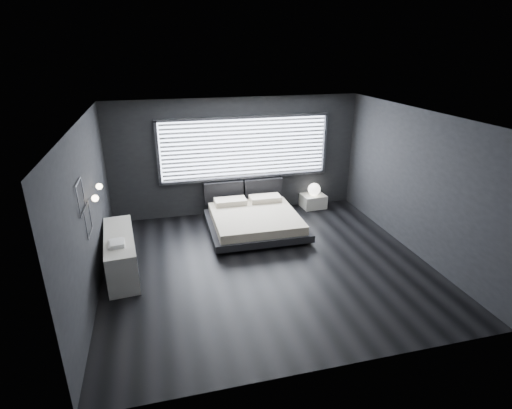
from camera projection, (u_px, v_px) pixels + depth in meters
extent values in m
plane|color=black|center=(267.00, 264.00, 7.63)|extent=(6.00, 6.00, 0.00)
plane|color=silver|center=(269.00, 116.00, 6.59)|extent=(6.00, 6.00, 0.00)
cube|color=black|center=(237.00, 157.00, 9.58)|extent=(6.00, 0.04, 2.80)
cube|color=black|center=(332.00, 276.00, 4.63)|extent=(6.00, 0.04, 2.80)
cube|color=black|center=(89.00, 212.00, 6.43)|extent=(0.04, 5.50, 2.80)
cube|color=black|center=(415.00, 182.00, 7.79)|extent=(0.04, 5.50, 2.80)
cube|color=white|center=(245.00, 148.00, 9.53)|extent=(4.00, 0.02, 1.38)
cube|color=#47474C|center=(157.00, 154.00, 9.04)|extent=(0.06, 0.08, 1.48)
cube|color=#47474C|center=(325.00, 143.00, 9.97)|extent=(0.06, 0.08, 1.48)
cube|color=#47474C|center=(245.00, 117.00, 9.24)|extent=(4.14, 0.08, 0.06)
cube|color=#47474C|center=(245.00, 177.00, 9.78)|extent=(4.14, 0.08, 0.06)
cube|color=silver|center=(245.00, 149.00, 9.48)|extent=(3.94, 0.03, 1.32)
cube|color=black|center=(224.00, 192.00, 9.71)|extent=(0.96, 0.16, 0.52)
cube|color=black|center=(263.00, 189.00, 9.94)|extent=(0.96, 0.16, 0.52)
cylinder|color=silver|center=(90.00, 199.00, 6.41)|extent=(0.10, 0.02, 0.02)
sphere|color=#FFE5B7|center=(95.00, 198.00, 6.42)|extent=(0.11, 0.11, 0.11)
cylinder|color=silver|center=(95.00, 187.00, 6.95)|extent=(0.10, 0.02, 0.02)
sphere|color=#FFE5B7|center=(99.00, 186.00, 6.96)|extent=(0.11, 0.11, 0.11)
cube|color=#47474C|center=(78.00, 182.00, 5.68)|extent=(0.01, 0.46, 0.02)
cube|color=#47474C|center=(83.00, 212.00, 5.85)|extent=(0.01, 0.46, 0.02)
cube|color=#47474C|center=(83.00, 192.00, 5.98)|extent=(0.01, 0.02, 0.46)
cube|color=#47474C|center=(78.00, 203.00, 5.56)|extent=(0.01, 0.02, 0.46)
cube|color=#47474C|center=(86.00, 206.00, 6.08)|extent=(0.01, 0.46, 0.02)
cube|color=#47474C|center=(90.00, 233.00, 6.25)|extent=(0.01, 0.46, 0.02)
cube|color=#47474C|center=(90.00, 214.00, 6.38)|extent=(0.01, 0.02, 0.46)
cube|color=#47474C|center=(86.00, 226.00, 5.96)|extent=(0.01, 0.02, 0.46)
cube|color=black|center=(221.00, 251.00, 8.05)|extent=(0.11, 0.11, 0.08)
cube|color=black|center=(305.00, 241.00, 8.45)|extent=(0.11, 0.11, 0.08)
cube|color=black|center=(211.00, 219.00, 9.50)|extent=(0.11, 0.11, 0.08)
cube|color=black|center=(283.00, 212.00, 9.89)|extent=(0.11, 0.11, 0.08)
cube|color=black|center=(255.00, 225.00, 8.93)|extent=(2.09, 2.00, 0.15)
cube|color=beige|center=(255.00, 218.00, 8.87)|extent=(1.87, 1.87, 0.19)
cube|color=beige|center=(230.00, 201.00, 9.38)|extent=(0.74, 0.40, 0.12)
cube|color=beige|center=(265.00, 198.00, 9.57)|extent=(0.74, 0.40, 0.12)
cube|color=silver|center=(313.00, 201.00, 10.26)|extent=(0.61, 0.52, 0.34)
sphere|color=white|center=(314.00, 189.00, 10.11)|extent=(0.32, 0.32, 0.32)
cube|color=silver|center=(121.00, 253.00, 7.27)|extent=(0.67, 1.86, 0.73)
cube|color=#47474C|center=(135.00, 251.00, 7.35)|extent=(0.17, 1.79, 0.71)
cube|color=white|center=(116.00, 244.00, 6.79)|extent=(0.29, 0.36, 0.04)
cube|color=white|center=(117.00, 242.00, 6.76)|extent=(0.27, 0.34, 0.03)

